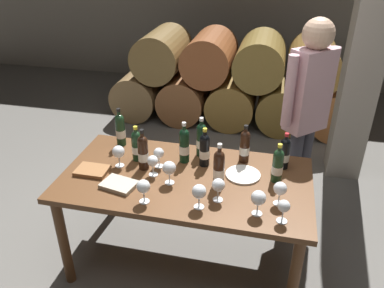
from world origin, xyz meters
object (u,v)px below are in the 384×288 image
at_px(wine_glass_0, 169,168).
at_px(tasting_notebook, 119,185).
at_px(wine_bottle_9, 245,146).
at_px(leather_ledger, 92,171).
at_px(wine_glass_7, 258,198).
at_px(wine_bottle_1, 184,145).
at_px(wine_bottle_2, 285,153).
at_px(wine_glass_8, 143,187).
at_px(wine_glass_9, 153,162).
at_px(sommelier_presenting, 307,106).
at_px(wine_bottle_0, 201,139).
at_px(wine_bottle_5, 143,152).
at_px(wine_glass_3, 199,192).
at_px(wine_bottle_7, 205,149).
at_px(wine_glass_2, 218,186).
at_px(wine_bottle_3, 278,165).
at_px(wine_glass_6, 118,152).
at_px(wine_bottle_8, 137,145).
at_px(wine_glass_4, 159,154).
at_px(wine_bottle_6, 120,129).
at_px(dining_table, 186,188).
at_px(wine_glass_5, 280,189).
at_px(wine_glass_1, 284,207).
at_px(serving_plate, 243,175).
at_px(wine_bottle_4, 219,168).

distance_m(wine_glass_0, tasting_notebook, 0.35).
xyz_separation_m(wine_bottle_9, tasting_notebook, (-0.76, -0.50, -0.11)).
bearing_deg(leather_ledger, wine_glass_7, -9.70).
height_order(wine_bottle_1, wine_bottle_2, wine_bottle_1).
xyz_separation_m(wine_bottle_1, wine_glass_8, (-0.13, -0.53, -0.02)).
distance_m(wine_bottle_1, wine_glass_9, 0.28).
relative_size(wine_bottle_2, sommelier_presenting, 0.16).
xyz_separation_m(wine_bottle_0, wine_glass_9, (-0.26, -0.34, -0.02)).
distance_m(wine_bottle_5, wine_glass_0, 0.26).
relative_size(wine_bottle_5, wine_glass_9, 2.03).
relative_size(wine_bottle_1, leather_ledger, 1.42).
bearing_deg(tasting_notebook, wine_glass_8, -16.54).
bearing_deg(tasting_notebook, wine_glass_3, 2.46).
bearing_deg(wine_bottle_7, wine_glass_2, -67.10).
height_order(wine_bottle_3, wine_glass_6, wine_bottle_3).
relative_size(wine_bottle_3, wine_glass_0, 1.71).
height_order(wine_bottle_8, wine_glass_0, wine_bottle_8).
xyz_separation_m(wine_bottle_2, wine_glass_9, (-0.87, -0.30, -0.01)).
relative_size(wine_bottle_1, wine_glass_4, 2.10).
relative_size(wine_bottle_6, tasting_notebook, 1.40).
bearing_deg(wine_glass_0, wine_glass_8, -112.59).
xyz_separation_m(dining_table, wine_glass_7, (0.51, -0.29, 0.21)).
xyz_separation_m(wine_glass_8, wine_glass_9, (-0.04, 0.30, -0.00)).
bearing_deg(wine_bottle_9, wine_glass_5, -60.00).
distance_m(wine_bottle_8, wine_glass_2, 0.75).
relative_size(wine_bottle_0, wine_glass_3, 1.89).
bearing_deg(wine_bottle_3, wine_glass_1, -83.13).
bearing_deg(wine_glass_2, wine_glass_8, -164.98).
relative_size(wine_glass_1, sommelier_presenting, 0.09).
bearing_deg(wine_glass_2, sommelier_presenting, 60.99).
relative_size(wine_bottle_1, wine_glass_6, 1.94).
bearing_deg(wine_bottle_5, wine_glass_5, -12.20).
bearing_deg(wine_bottle_5, wine_bottle_1, 31.55).
relative_size(wine_bottle_5, wine_glass_1, 2.08).
relative_size(wine_bottle_6, wine_bottle_8, 1.14).
distance_m(wine_bottle_1, sommelier_presenting, 1.02).
bearing_deg(wine_bottle_1, dining_table, -74.13).
distance_m(wine_bottle_3, wine_glass_8, 0.89).
distance_m(wine_glass_2, serving_plate, 0.35).
relative_size(wine_glass_5, wine_glass_7, 0.96).
height_order(wine_bottle_4, sommelier_presenting, sommelier_presenting).
distance_m(wine_glass_0, wine_glass_9, 0.15).
relative_size(wine_bottle_0, wine_bottle_1, 0.97).
xyz_separation_m(wine_bottle_2, wine_bottle_7, (-0.55, -0.09, 0.01)).
bearing_deg(wine_glass_9, wine_bottle_2, 19.00).
bearing_deg(serving_plate, wine_bottle_8, 176.92).
xyz_separation_m(wine_bottle_2, wine_glass_1, (0.01, -0.60, -0.01)).
relative_size(wine_bottle_0, wine_glass_1, 2.07).
xyz_separation_m(wine_bottle_4, serving_plate, (0.15, 0.15, -0.13)).
height_order(wine_glass_0, tasting_notebook, wine_glass_0).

